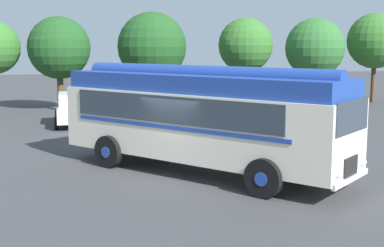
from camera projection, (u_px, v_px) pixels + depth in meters
The scene contains 13 objects.
ground_plane at pixel (182, 176), 17.03m from camera, with size 120.00×120.00×0.00m, color #3D3D3F.
vintage_bus at pixel (200, 115), 17.18m from camera, with size 8.63×9.07×3.49m.
car_near_left at pixel (74, 109), 27.58m from camera, with size 2.15×4.30×1.66m.
car_mid_left at pixel (126, 107), 28.43m from camera, with size 2.23×4.33×1.66m.
car_mid_right at pixel (178, 105), 29.07m from camera, with size 2.41×4.40×1.66m.
car_far_right at pixel (231, 106), 28.85m from camera, with size 2.41×4.40×1.66m.
box_van at pixel (276, 96), 28.75m from camera, with size 2.60×5.88×2.50m.
tree_left_of_centre at pixel (57, 47), 33.19m from camera, with size 3.89×3.89×5.87m.
tree_centre at pixel (153, 46), 34.17m from camera, with size 4.43×4.43×6.21m.
tree_right_of_centre at pixel (244, 45), 35.74m from camera, with size 3.66×3.66×5.90m.
tree_far_right at pixel (316, 48), 36.21m from camera, with size 4.02×4.02×5.91m.
tree_extra_right at pixel (376, 42), 37.91m from camera, with size 3.94×3.94×6.35m.
traffic_cone at pixel (330, 168), 16.93m from camera, with size 0.36×0.36×0.55m, color orange.
Camera 1 is at (-2.58, -16.40, 4.17)m, focal length 50.00 mm.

